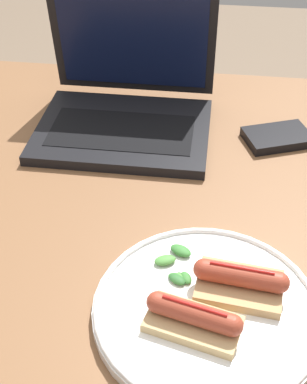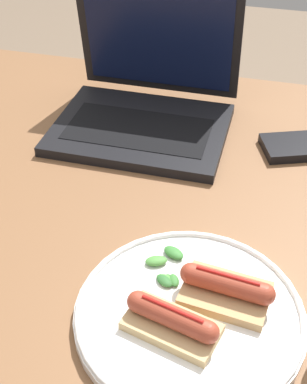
# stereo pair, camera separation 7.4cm
# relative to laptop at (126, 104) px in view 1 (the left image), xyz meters

# --- Properties ---
(desk) EXTENTS (1.40, 0.88, 0.74)m
(desk) POSITION_rel_laptop_xyz_m (0.15, -0.21, -0.12)
(desk) COLOR brown
(desk) RESTS_ON ground_plane
(laptop) EXTENTS (0.31, 0.27, 0.24)m
(laptop) POSITION_rel_laptop_xyz_m (0.00, 0.00, 0.00)
(laptop) COLOR black
(laptop) RESTS_ON desk
(plate) EXTENTS (0.28, 0.28, 0.02)m
(plate) POSITION_rel_laptop_xyz_m (0.17, -0.42, -0.03)
(plate) COLOR white
(plate) RESTS_ON desk
(sausage_toast_left) EXTENTS (0.12, 0.08, 0.04)m
(sausage_toast_left) POSITION_rel_laptop_xyz_m (0.16, -0.45, -0.01)
(sausage_toast_left) COLOR tan
(sausage_toast_left) RESTS_ON plate
(sausage_toast_middle) EXTENTS (0.12, 0.08, 0.04)m
(sausage_toast_middle) POSITION_rel_laptop_xyz_m (0.21, -0.39, -0.01)
(sausage_toast_middle) COLOR tan
(sausage_toast_middle) RESTS_ON plate
(salad_pile) EXTENTS (0.06, 0.08, 0.01)m
(salad_pile) POSITION_rel_laptop_xyz_m (0.13, -0.36, -0.03)
(salad_pile) COLOR #4C8E3D
(salad_pile) RESTS_ON plate
(external_drive) EXTENTS (0.13, 0.11, 0.02)m
(external_drive) POSITION_rel_laptop_xyz_m (0.27, -0.02, -0.04)
(external_drive) COLOR black
(external_drive) RESTS_ON desk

